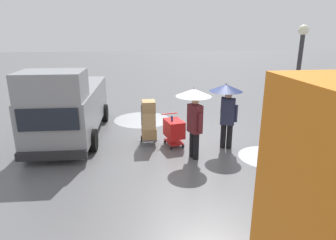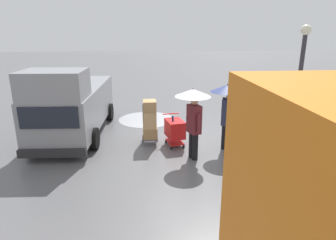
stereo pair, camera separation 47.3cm
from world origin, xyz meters
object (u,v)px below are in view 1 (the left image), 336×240
Objects in this scene: pedestrian_black_side at (194,107)px; street_lamp at (297,79)px; hand_dolly_boxes at (149,121)px; pedestrian_pink_side at (227,101)px; cargo_van_parked_right at (69,105)px; shopping_cart_vendor at (174,129)px.

pedestrian_black_side is 0.56× the size of street_lamp.
street_lamp reaches higher than hand_dolly_boxes.
pedestrian_black_side is at bearing 135.65° from hand_dolly_boxes.
street_lamp is (-1.74, 0.89, 0.79)m from pedestrian_pink_side.
cargo_van_parked_right is at bearing -17.85° from pedestrian_pink_side.
cargo_van_parked_right is 2.52× the size of pedestrian_black_side.
shopping_cart_vendor is at bearing -13.78° from pedestrian_pink_side.
pedestrian_pink_side is (-1.61, 0.40, 1.02)m from shopping_cart_vendor.
shopping_cart_vendor is (-3.56, 1.27, -0.61)m from cargo_van_parked_right.
pedestrian_black_side is (1.17, 0.60, 0.00)m from pedestrian_pink_side.
cargo_van_parked_right reaches higher than hand_dolly_boxes.
cargo_van_parked_right is 5.18× the size of shopping_cart_vendor.
pedestrian_pink_side and pedestrian_black_side have the same top height.
pedestrian_black_side is (-0.44, 1.00, 1.02)m from shopping_cart_vendor.
street_lamp is at bearing 152.81° from pedestrian_pink_side.
pedestrian_black_side is at bearing -5.66° from street_lamp.
pedestrian_black_side is at bearing 113.84° from shopping_cart_vendor.
shopping_cart_vendor is 0.69× the size of hand_dolly_boxes.
street_lamp is at bearing 160.01° from hand_dolly_boxes.
shopping_cart_vendor is 0.49× the size of pedestrian_pink_side.
pedestrian_pink_side is at bearing 166.22° from shopping_cart_vendor.
pedestrian_pink_side is 1.32m from pedestrian_black_side.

